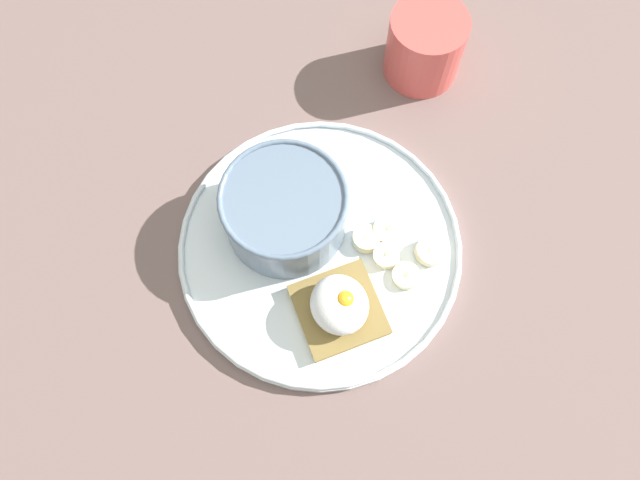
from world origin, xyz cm
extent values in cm
cube|color=#745B58|center=(0.00, 0.00, 1.00)|extent=(120.00, 120.00, 2.00)
cylinder|color=white|center=(0.00, 0.00, 2.50)|extent=(30.14, 30.14, 1.00)
torus|color=white|center=(0.00, 0.00, 3.30)|extent=(29.94, 29.94, 0.60)
cylinder|color=slate|center=(3.92, 2.28, 6.28)|extent=(12.81, 12.81, 6.57)
torus|color=slate|center=(3.92, 2.28, 9.57)|extent=(13.01, 13.01, 0.60)
cylinder|color=white|center=(3.92, 2.28, 5.51)|extent=(11.41, 11.41, 4.63)
ellipsoid|color=white|center=(3.92, 2.28, 7.63)|extent=(10.84, 10.84, 1.20)
ellipsoid|color=#976C46|center=(6.28, 0.14, 7.89)|extent=(1.47, 1.42, 0.54)
ellipsoid|color=tan|center=(7.13, 1.60, 8.03)|extent=(1.98, 1.38, 0.80)
ellipsoid|color=tan|center=(3.14, 4.02, 7.98)|extent=(1.98, 1.88, 0.72)
ellipsoid|color=olive|center=(1.36, 2.29, 7.96)|extent=(1.44, 1.81, 0.67)
ellipsoid|color=#92614B|center=(4.20, 1.39, 7.96)|extent=(1.86, 1.69, 0.67)
ellipsoid|color=#96704A|center=(7.34, 2.25, 7.94)|extent=(1.27, 1.66, 0.64)
ellipsoid|color=beige|center=(4.29, 1.76, 7.97)|extent=(1.89, 1.60, 0.69)
cube|color=olive|center=(-7.26, 0.98, 4.15)|extent=(8.48, 8.48, 0.30)
cube|color=tan|center=(-7.26, 0.98, 3.62)|extent=(8.31, 8.31, 1.25)
ellipsoid|color=white|center=(-7.26, 0.98, 5.98)|extent=(6.16, 5.71, 3.46)
sphere|color=orange|center=(-7.29, 0.50, 6.79)|extent=(2.32, 2.32, 2.32)
cylinder|color=#EFE6C2|center=(-3.81, -5.90, 3.70)|extent=(2.83, 2.97, 1.60)
cylinder|color=#BBB498|center=(-3.81, -5.90, 4.31)|extent=(0.51, 0.52, 0.19)
cylinder|color=beige|center=(-5.15, -10.37, 3.64)|extent=(4.51, 4.53, 1.48)
cylinder|color=#BCAC8C|center=(-5.15, -10.37, 4.17)|extent=(0.81, 0.81, 0.20)
cylinder|color=beige|center=(-1.27, -7.29, 3.67)|extent=(4.51, 4.49, 1.50)
cylinder|color=#B7B58C|center=(-1.27, -7.29, 4.27)|extent=(0.80, 0.80, 0.18)
cylinder|color=#EDEBB8|center=(-6.55, -6.91, 3.50)|extent=(4.13, 4.14, 1.17)
cylinder|color=#B9B88F|center=(-6.55, -6.91, 3.90)|extent=(0.74, 0.74, 0.19)
cylinder|color=#EFEAB5|center=(-1.30, -4.77, 3.63)|extent=(4.27, 4.26, 1.39)
cylinder|color=#BAB68D|center=(-1.30, -4.77, 4.18)|extent=(0.76, 0.76, 0.17)
cylinder|color=#DD514B|center=(16.75, -19.97, 6.18)|extent=(8.80, 8.80, 8.36)
cylinder|color=#32240C|center=(16.75, -19.97, 9.35)|extent=(7.48, 7.48, 0.40)
camera|label=1|loc=(-20.41, 8.53, 65.17)|focal=35.00mm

